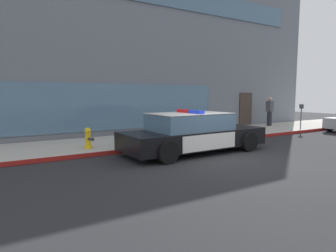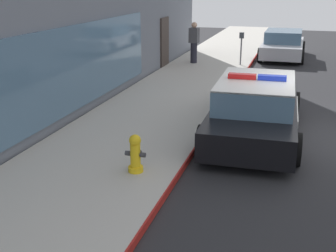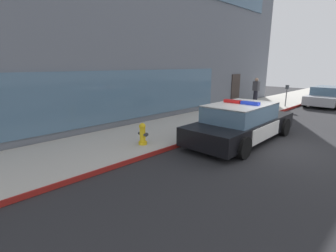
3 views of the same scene
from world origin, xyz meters
name	(u,v)px [view 1 (image 1 of 3)]	position (x,y,z in m)	size (l,w,h in m)	color
ground	(224,159)	(0.00, 0.00, 0.00)	(48.00, 48.00, 0.00)	#262628
sidewalk	(159,139)	(0.00, 4.14, 0.07)	(48.00, 3.35, 0.15)	#B2ADA3
curb_red_paint	(181,145)	(0.00, 2.45, 0.08)	(28.80, 0.04, 0.14)	maroon
storefront_building	(98,50)	(-0.28, 11.21, 4.72)	(24.23, 10.77, 9.45)	slate
police_cruiser	(193,133)	(-0.21, 1.37, 0.68)	(5.24, 2.20, 1.49)	black
fire_hydrant	(88,138)	(-3.35, 3.22, 0.50)	(0.34, 0.39, 0.73)	gold
pedestrian_on_sidewalk	(270,111)	(7.94, 4.82, 1.01)	(0.33, 0.44, 1.71)	#23232D
parking_meter	(301,112)	(8.03, 2.83, 1.08)	(0.12, 0.18, 1.34)	slate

